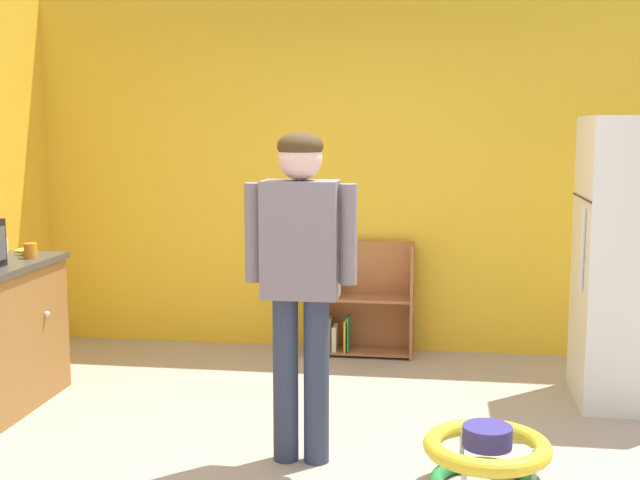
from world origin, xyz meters
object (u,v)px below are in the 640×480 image
banana_bunch (28,250)px  orange_cup (30,251)px  bookshelf (352,305)px  baby_walker (487,459)px  standing_person (301,264)px  refrigerator (639,262)px  white_cup (1,246)px

banana_bunch → orange_cup: size_ratio=1.67×
bookshelf → baby_walker: (0.88, -2.30, -0.21)m
standing_person → refrigerator: bearing=32.5°
white_cup → baby_walker: bearing=-20.7°
banana_bunch → orange_cup: (0.10, -0.14, 0.02)m
bookshelf → baby_walker: size_ratio=1.41×
standing_person → orange_cup: size_ratio=17.83×
baby_walker → refrigerator: bearing=56.0°
standing_person → white_cup: bearing=156.5°
refrigerator → bookshelf: (-1.86, 0.85, -0.52)m
baby_walker → white_cup: (-3.06, 1.16, 0.79)m
white_cup → orange_cup: 0.35m
banana_bunch → orange_cup: orange_cup is taller
banana_bunch → white_cup: 0.20m
white_cup → refrigerator: bearing=4.1°
bookshelf → banana_bunch: (-1.97, -1.18, 0.56)m
banana_bunch → white_cup: bearing=168.8°
bookshelf → baby_walker: 2.47m
standing_person → baby_walker: size_ratio=2.80×
banana_bunch → standing_person: bearing=-24.7°
bookshelf → orange_cup: size_ratio=8.95×
refrigerator → standing_person: size_ratio=1.05×
refrigerator → baby_walker: 1.89m
white_cup → orange_cup: size_ratio=1.00×
bookshelf → standing_person: (-0.05, -2.07, 0.66)m
refrigerator → orange_cup: refrigerator is taller
refrigerator → white_cup: refrigerator is taller
standing_person → white_cup: standing_person is taller
refrigerator → bookshelf: 2.11m
refrigerator → baby_walker: (-0.97, -1.44, -0.73)m
refrigerator → bookshelf: refrigerator is taller
bookshelf → standing_person: size_ratio=0.50×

